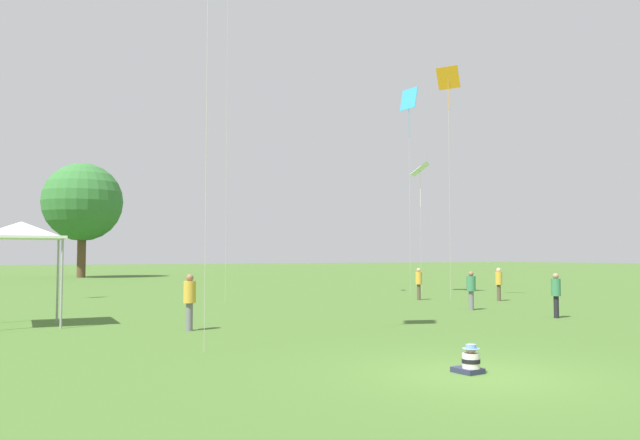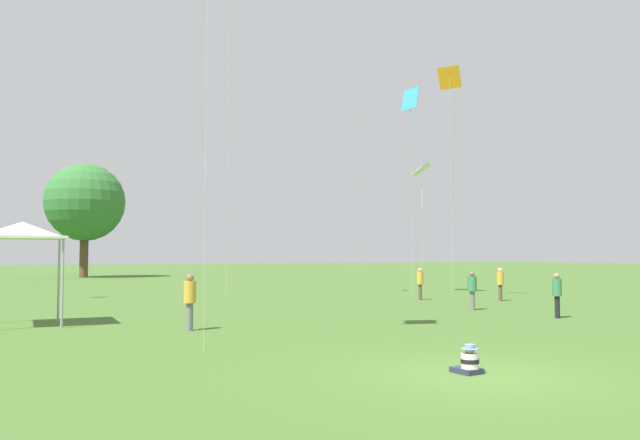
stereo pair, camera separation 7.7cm
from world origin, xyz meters
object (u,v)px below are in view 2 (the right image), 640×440
object	(u,v)px
person_standing_3	(190,297)
seated_toddler	(469,362)
kite_5	(422,172)
person_standing_4	(557,291)
kite_2	(410,103)
kite_3	(449,83)
person_standing_1	(500,281)
distant_tree_0	(85,202)
canopy_tent	(22,231)
person_standing_2	(420,281)
person_standing_0	(472,287)

from	to	relation	value
person_standing_3	seated_toddler	bearing A→B (deg)	-176.43
seated_toddler	kite_5	bearing A→B (deg)	49.52
person_standing_3	person_standing_4	bearing A→B (deg)	-114.68
seated_toddler	kite_5	world-z (taller)	kite_5
kite_2	kite_3	bearing A→B (deg)	39.97
person_standing_1	distant_tree_0	distance (m)	45.89
canopy_tent	person_standing_2	bearing A→B (deg)	11.15
kite_3	kite_2	bearing A→B (deg)	15.15
distant_tree_0	kite_5	bearing A→B (deg)	-67.94
person_standing_1	person_standing_4	world-z (taller)	person_standing_1
person_standing_0	person_standing_2	distance (m)	5.83
seated_toddler	canopy_tent	distance (m)	14.65
seated_toddler	person_standing_0	xyz separation A→B (m)	(9.19, 10.41, 0.70)
kite_2	distant_tree_0	bearing A→B (deg)	-123.32
person_standing_2	person_standing_3	size ratio (longest dim) A/B	0.96
kite_2	kite_5	distance (m)	4.45
canopy_tent	kite_5	xyz separation A→B (m)	(21.69, 8.33, 4.24)
person_standing_1	person_standing_2	bearing A→B (deg)	-144.54
kite_2	distant_tree_0	xyz separation A→B (m)	(-12.53, 37.94, -3.17)
seated_toddler	person_standing_3	xyz separation A→B (m)	(-2.80, 8.93, 0.76)
person_standing_1	person_standing_4	xyz separation A→B (m)	(-4.16, -7.16, -0.01)
kite_2	kite_5	size ratio (longest dim) A/B	1.50
person_standing_2	kite_5	world-z (taller)	kite_5
person_standing_2	person_standing_4	size ratio (longest dim) A/B	1.00
kite_3	person_standing_1	bearing A→B (deg)	-132.69
seated_toddler	kite_2	distance (m)	24.97
person_standing_4	person_standing_2	bearing A→B (deg)	-173.75
person_standing_2	person_standing_0	bearing A→B (deg)	158.98
canopy_tent	kite_2	xyz separation A→B (m)	(19.58, 6.50, 7.72)
person_standing_3	kite_5	bearing A→B (deg)	-69.36
person_standing_3	kite_3	size ratio (longest dim) A/B	0.14
person_standing_4	distant_tree_0	size ratio (longest dim) A/B	0.14
kite_2	person_standing_4	bearing A→B (deg)	25.97
person_standing_0	kite_5	bearing A→B (deg)	1.61
person_standing_1	kite_2	distance (m)	11.15
person_standing_0	kite_2	distance (m)	13.38
canopy_tent	person_standing_4	bearing A→B (deg)	-19.44
person_standing_3	distant_tree_0	size ratio (longest dim) A/B	0.14
kite_5	person_standing_3	bearing A→B (deg)	36.92
person_standing_1	person_standing_3	bearing A→B (deg)	-91.38
person_standing_4	canopy_tent	world-z (taller)	canopy_tent
person_standing_4	kite_5	distance (m)	16.32
person_standing_2	person_standing_3	world-z (taller)	person_standing_3
person_standing_0	person_standing_3	xyz separation A→B (m)	(-11.99, -1.48, 0.06)
seated_toddler	kite_2	size ratio (longest dim) A/B	0.05
person_standing_1	canopy_tent	world-z (taller)	canopy_tent
kite_5	person_standing_2	bearing A→B (deg)	54.46
canopy_tent	kite_2	distance (m)	22.03
person_standing_0	kite_5	xyz separation A→B (m)	(5.32, 10.40, 6.28)
person_standing_4	canopy_tent	bearing A→B (deg)	-96.52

